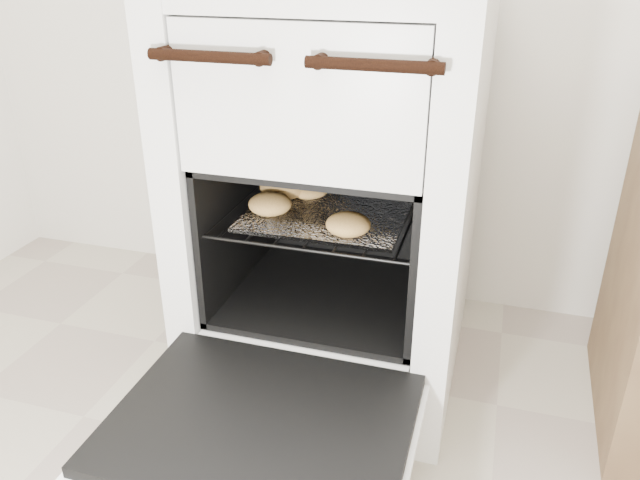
{
  "coord_description": "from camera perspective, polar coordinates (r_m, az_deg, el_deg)",
  "views": [
    {
      "loc": [
        0.26,
        -0.31,
        1.08
      ],
      "look_at": [
        -0.12,
        0.97,
        0.45
      ],
      "focal_mm": 35.0,
      "sensor_mm": 36.0,
      "label": 1
    }
  ],
  "objects": [
    {
      "name": "baked_rolls",
      "position": [
        1.52,
        -2.06,
        3.84
      ],
      "size": [
        0.36,
        0.33,
        0.06
      ],
      "color": "#DFAF59",
      "rests_on": "foil_sheet"
    },
    {
      "name": "oven_rack",
      "position": [
        1.54,
        0.96,
        2.62
      ],
      "size": [
        0.49,
        0.47,
        0.01
      ],
      "color": "black",
      "rests_on": "stove"
    },
    {
      "name": "oven_door",
      "position": [
        1.28,
        -5.38,
        -16.55
      ],
      "size": [
        0.6,
        0.47,
        0.04
      ],
      "color": "black",
      "rests_on": "stove"
    },
    {
      "name": "stove",
      "position": [
        1.6,
        1.68,
        4.2
      ],
      "size": [
        0.67,
        0.74,
        1.03
      ],
      "color": "white",
      "rests_on": "ground"
    },
    {
      "name": "foil_sheet",
      "position": [
        1.52,
        0.73,
        2.54
      ],
      "size": [
        0.38,
        0.33,
        0.01
      ],
      "primitive_type": "cube",
      "color": "white",
      "rests_on": "oven_rack"
    }
  ]
}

